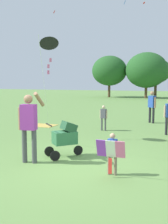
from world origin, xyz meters
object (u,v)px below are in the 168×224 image
(person_adult_flyer, at_px, (29,122))
(stroller, at_px, (65,136))
(child_with_butterfly_kite, at_px, (112,150))
(kite_adult_black, at_px, (49,44))
(person_couple_left, at_px, (104,116))
(person_sitting_far, at_px, (152,104))
(picnic_blanket, at_px, (44,125))

(person_adult_flyer, bearing_deg, stroller, 54.36)
(person_adult_flyer, bearing_deg, child_with_butterfly_kite, -1.19)
(child_with_butterfly_kite, bearing_deg, stroller, 151.37)
(kite_adult_black, relative_size, person_couple_left, 3.34)
(child_with_butterfly_kite, bearing_deg, person_adult_flyer, 178.81)
(person_sitting_far, relative_size, picnic_blanket, 1.44)
(child_with_butterfly_kite, relative_size, person_couple_left, 0.87)
(child_with_butterfly_kite, xyz_separation_m, person_adult_flyer, (-2.28, 0.05, 0.50))
(person_couple_left, bearing_deg, person_sitting_far, 62.26)
(child_with_butterfly_kite, relative_size, stroller, 0.94)
(person_sitting_far, height_order, person_couple_left, person_sitting_far)
(stroller, relative_size, person_sitting_far, 0.62)
(kite_adult_black, distance_m, person_couple_left, 3.97)
(person_couple_left, bearing_deg, kite_adult_black, -115.55)
(child_with_butterfly_kite, height_order, stroller, stroller)
(person_couple_left, bearing_deg, child_with_butterfly_kite, -68.95)
(child_with_butterfly_kite, bearing_deg, kite_adult_black, 140.32)
(kite_adult_black, xyz_separation_m, person_couple_left, (1.21, 2.53, -2.82))
(child_with_butterfly_kite, bearing_deg, picnic_blanket, 134.31)
(kite_adult_black, bearing_deg, picnic_blanket, 126.59)
(stroller, bearing_deg, person_adult_flyer, -125.64)
(child_with_butterfly_kite, xyz_separation_m, kite_adult_black, (-3.20, 2.66, 2.89))
(stroller, bearing_deg, kite_adult_black, 131.33)
(stroller, distance_m, picnic_blanket, 5.59)
(stroller, xyz_separation_m, person_sitting_far, (1.27, 7.32, 0.37))
(stroller, height_order, person_sitting_far, person_sitting_far)
(kite_adult_black, xyz_separation_m, picnic_blanket, (-1.93, 2.60, -3.47))
(child_with_butterfly_kite, distance_m, person_adult_flyer, 2.34)
(child_with_butterfly_kite, bearing_deg, person_couple_left, 111.05)
(kite_adult_black, xyz_separation_m, person_sitting_far, (2.81, 5.57, -2.49))
(person_sitting_far, xyz_separation_m, person_couple_left, (-1.60, -3.04, -0.32))
(stroller, distance_m, person_sitting_far, 7.44)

